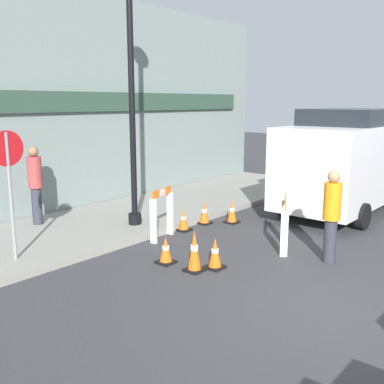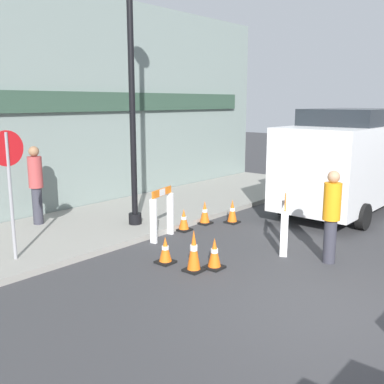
{
  "view_description": "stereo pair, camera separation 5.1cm",
  "coord_description": "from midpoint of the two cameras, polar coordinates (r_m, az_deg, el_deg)",
  "views": [
    {
      "loc": [
        -5.48,
        -1.92,
        2.8
      ],
      "look_at": [
        1.34,
        3.85,
        1.0
      ],
      "focal_mm": 42.0,
      "sensor_mm": 36.0,
      "label": 1
    },
    {
      "loc": [
        -5.45,
        -1.96,
        2.8
      ],
      "look_at": [
        1.34,
        3.85,
        1.0
      ],
      "focal_mm": 42.0,
      "sensor_mm": 36.0,
      "label": 2
    }
  ],
  "objects": [
    {
      "name": "person_worker",
      "position": [
        8.18,
        17.46,
        -2.6
      ],
      "size": [
        0.36,
        0.36,
        1.65
      ],
      "rotation": [
        0.0,
        0.0,
        1.81
      ],
      "color": "#33333D",
      "rests_on": "ground_plane"
    },
    {
      "name": "traffic_cone_0",
      "position": [
        7.72,
        3.06,
        -7.86
      ],
      "size": [
        0.3,
        0.3,
        0.54
      ],
      "color": "black",
      "rests_on": "ground_plane"
    },
    {
      "name": "streetlamp_post",
      "position": [
        9.87,
        -7.65,
        18.26
      ],
      "size": [
        0.44,
        0.44,
        6.12
      ],
      "color": "black",
      "rests_on": "sidewalk_slab"
    },
    {
      "name": "person_pedestrian",
      "position": [
        10.45,
        -19.08,
        1.22
      ],
      "size": [
        0.36,
        0.36,
        1.74
      ],
      "rotation": [
        0.0,
        0.0,
        2.95
      ],
      "color": "#33333D",
      "rests_on": "sidewalk_slab"
    },
    {
      "name": "traffic_cone_4",
      "position": [
        7.97,
        -3.22,
        -7.44
      ],
      "size": [
        0.3,
        0.3,
        0.48
      ],
      "color": "black",
      "rests_on": "ground_plane"
    },
    {
      "name": "storefront_facade",
      "position": [
        11.13,
        -20.37,
        10.46
      ],
      "size": [
        18.0,
        0.22,
        5.5
      ],
      "color": "gray",
      "rests_on": "ground_plane"
    },
    {
      "name": "sidewalk_slab",
      "position": [
        10.1,
        -14.66,
        -4.75
      ],
      "size": [
        18.0,
        3.18,
        0.11
      ],
      "color": "gray",
      "rests_on": "ground_plane"
    },
    {
      "name": "stop_sign",
      "position": [
        8.12,
        -22.06,
        2.11
      ],
      "size": [
        0.6,
        0.06,
        2.23
      ],
      "rotation": [
        0.0,
        0.0,
        3.19
      ],
      "color": "gray",
      "rests_on": "sidewalk_slab"
    },
    {
      "name": "ground_plane",
      "position": [
        6.44,
        19.52,
        -15.08
      ],
      "size": [
        60.0,
        60.0,
        0.0
      ],
      "primitive_type": "plane",
      "color": "#38383A"
    },
    {
      "name": "barricade_0",
      "position": [
        8.79,
        11.83,
        -3.64
      ],
      "size": [
        0.89,
        0.57,
        1.01
      ],
      "rotation": [
        0.0,
        0.0,
        6.79
      ],
      "color": "white",
      "rests_on": "ground_plane"
    },
    {
      "name": "traffic_cone_1",
      "position": [
        7.56,
        0.41,
        -7.56
      ],
      "size": [
        0.3,
        0.3,
        0.72
      ],
      "color": "black",
      "rests_on": "ground_plane"
    },
    {
      "name": "traffic_cone_5",
      "position": [
        10.45,
        1.77,
        -2.68
      ],
      "size": [
        0.3,
        0.3,
        0.54
      ],
      "color": "black",
      "rests_on": "ground_plane"
    },
    {
      "name": "work_van",
      "position": [
        12.25,
        19.61,
        4.27
      ],
      "size": [
        5.02,
        2.13,
        2.63
      ],
      "color": "white",
      "rests_on": "ground_plane"
    },
    {
      "name": "traffic_cone_2",
      "position": [
        9.91,
        -0.91,
        -3.62
      ],
      "size": [
        0.3,
        0.3,
        0.49
      ],
      "color": "black",
      "rests_on": "ground_plane"
    },
    {
      "name": "barricade_1",
      "position": [
        9.28,
        -3.66,
        -2.59
      ],
      "size": [
        0.76,
        0.32,
        1.06
      ],
      "rotation": [
        0.0,
        0.0,
        9.68
      ],
      "color": "white",
      "rests_on": "ground_plane"
    },
    {
      "name": "traffic_cone_3",
      "position": [
        10.56,
        5.28,
        -2.52
      ],
      "size": [
        0.3,
        0.3,
        0.56
      ],
      "color": "black",
      "rests_on": "ground_plane"
    }
  ]
}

